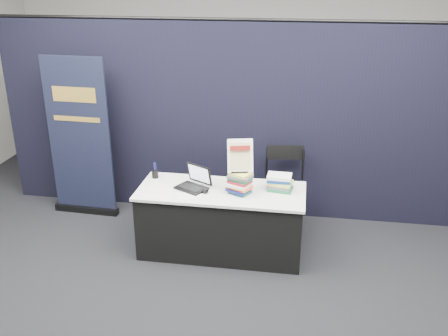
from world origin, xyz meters
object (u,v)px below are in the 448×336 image
book_stack_short (280,183)px  info_sign (240,156)px  display_table (221,221)px  book_stack_tall (239,183)px  laptop (192,183)px  pullup_banner (80,147)px  stacking_chair (283,186)px

book_stack_short → info_sign: 0.54m
display_table → book_stack_short: 0.78m
book_stack_short → info_sign: (-0.42, -0.12, 0.32)m
info_sign → book_stack_tall: bearing=-103.8°
info_sign → laptop: bearing=161.9°
book_stack_short → book_stack_tall: bearing=-160.0°
book_stack_tall → info_sign: (-0.00, 0.03, 0.29)m
display_table → pullup_banner: 2.07m
book_stack_tall → pullup_banner: bearing=160.9°
book_stack_tall → pullup_banner: 2.22m
book_stack_short → pullup_banner: pullup_banner is taller
pullup_banner → stacking_chair: size_ratio=1.99×
book_stack_tall → pullup_banner: (-2.10, 0.73, 0.03)m
laptop → book_stack_short: 0.95m
display_table → pullup_banner: (-1.89, 0.67, 0.52)m
book_stack_short → pullup_banner: bearing=167.1°
laptop → stacking_chair: size_ratio=0.39×
book_stack_tall → book_stack_short: size_ratio=1.03×
book_stack_tall → stacking_chair: bearing=57.7°
laptop → book_stack_tall: (0.53, -0.07, 0.06)m
info_sign → pullup_banner: 2.22m
book_stack_tall → stacking_chair: (0.43, 0.69, -0.30)m
book_stack_tall → info_sign: bearing=90.0°
book_stack_short → display_table: bearing=-171.2°
display_table → laptop: (-0.32, 0.01, 0.43)m
display_table → book_stack_tall: book_stack_tall is taller
book_stack_short → laptop: bearing=-175.0°
laptop → pullup_banner: bearing=-174.0°
book_stack_short → info_sign: info_sign is taller
display_table → book_stack_tall: size_ratio=6.76×
stacking_chair → laptop: bearing=-155.3°
display_table → stacking_chair: 0.92m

